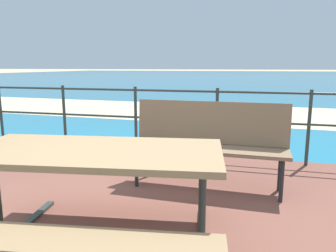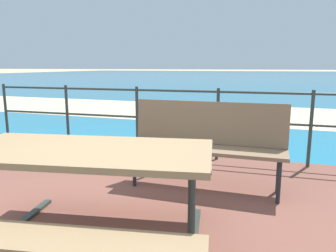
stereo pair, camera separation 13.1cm
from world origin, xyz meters
name	(u,v)px [view 2 (the right image)]	position (x,y,z in m)	size (l,w,h in m)	color
ground_plane	(89,252)	(0.00, 0.00, 0.00)	(240.00, 240.00, 0.00)	tan
patio_paving	(89,248)	(0.00, 0.00, 0.03)	(6.40, 5.20, 0.06)	brown
sea_water	(254,77)	(0.00, 40.00, 0.01)	(90.00, 90.00, 0.01)	teal
beach_strip	(220,113)	(0.00, 7.38, 0.01)	(54.00, 3.90, 0.01)	beige
picnic_table	(85,173)	(0.06, -0.09, 0.64)	(1.85, 1.71, 0.75)	#8C704C
park_bench	(207,137)	(0.62, 1.40, 0.60)	(1.65, 0.46, 0.91)	#7A6047
railing_fence	(176,113)	(0.00, 2.45, 0.68)	(5.94, 0.04, 0.99)	#2D3833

